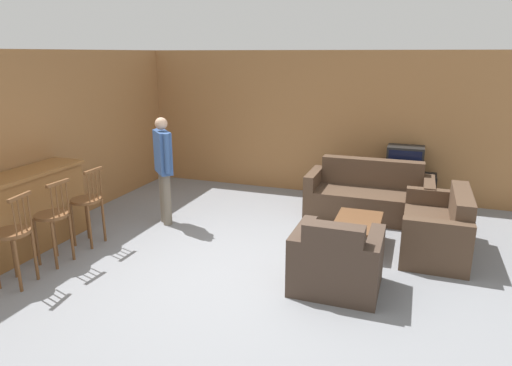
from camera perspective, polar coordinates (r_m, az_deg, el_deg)
ground_plane at (r=5.63m, az=-2.39°, el=-10.98°), size 24.00×24.00×0.00m
wall_back at (r=8.56m, az=6.64°, el=7.46°), size 9.40×0.08×2.60m
wall_left at (r=7.93m, az=-20.74°, el=5.86°), size 0.08×8.61×2.60m
bar_counter at (r=6.62m, az=-27.88°, el=-3.66°), size 0.55×2.12×1.07m
bar_chair_near at (r=5.78m, az=-28.05°, el=-6.11°), size 0.45×0.45×1.08m
bar_chair_mid at (r=6.15m, az=-24.05°, el=-4.30°), size 0.42×0.42×1.08m
bar_chair_far at (r=6.60m, az=-20.32°, el=-2.58°), size 0.41×0.41×1.08m
couch_far at (r=7.56m, az=13.89°, el=-1.71°), size 1.94×0.87×0.88m
armchair_near at (r=5.19m, az=9.98°, el=-9.81°), size 0.95×0.83×0.86m
loveseat_right at (r=6.50m, az=21.80°, el=-5.41°), size 0.80×1.51×0.85m
coffee_table at (r=6.33m, az=12.58°, el=-5.05°), size 0.60×0.96×0.38m
tv_unit at (r=8.25m, az=17.82°, el=-0.75°), size 1.06×0.45×0.58m
tv at (r=8.12m, az=18.13°, el=2.77°), size 0.60×0.43×0.46m
person_by_window at (r=7.00m, az=-11.49°, el=2.23°), size 0.44×0.44×1.64m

